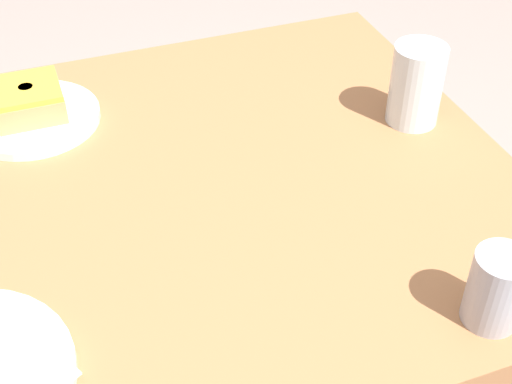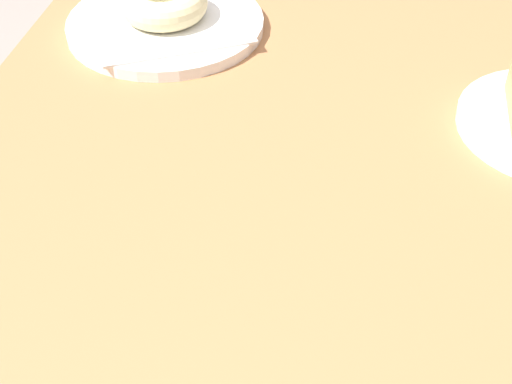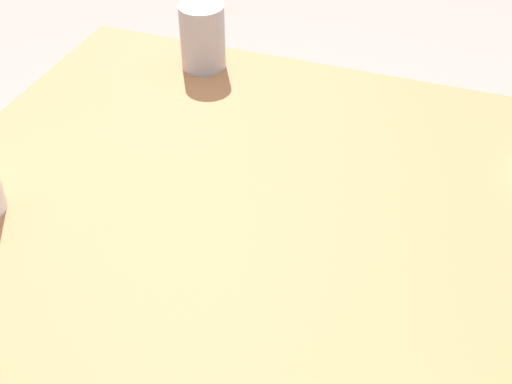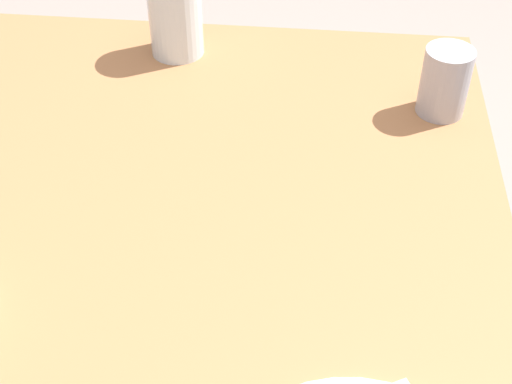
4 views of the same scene
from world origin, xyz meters
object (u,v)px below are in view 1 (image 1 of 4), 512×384
water_glass (416,85)px  sugar_jar (497,289)px  plate_glazed_square (33,118)px  donut_glazed_square (28,100)px

water_glass → sugar_jar: size_ratio=1.33×
plate_glazed_square → water_glass: bearing=-19.7°
plate_glazed_square → water_glass: (0.52, -0.18, 0.05)m
plate_glazed_square → donut_glazed_square: bearing=180.0°
plate_glazed_square → sugar_jar: (0.41, -0.54, 0.04)m
donut_glazed_square → sugar_jar: 0.68m
donut_glazed_square → sugar_jar: bearing=-53.2°
plate_glazed_square → water_glass: water_glass is taller
plate_glazed_square → sugar_jar: sugar_jar is taller
donut_glazed_square → water_glass: size_ratio=0.80×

